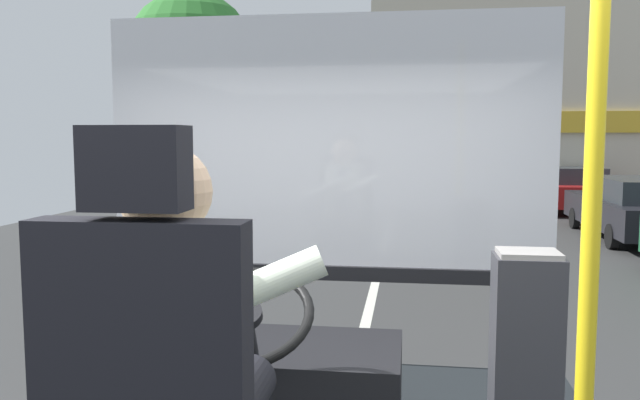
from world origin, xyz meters
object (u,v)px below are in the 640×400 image
object	(u,v)px
steering_console	(270,387)
fare_box	(525,362)
bus_driver	(178,351)
handrail_pole	(591,240)
parked_car_black	(638,208)
parked_car_charcoal	(527,175)
parked_car_red	(566,188)

from	to	relation	value
steering_console	fare_box	distance (m)	1.05
bus_driver	handrail_pole	xyz separation A→B (m)	(0.99, 0.05, 0.30)
bus_driver	parked_car_black	bearing A→B (deg)	66.76
fare_box	parked_car_charcoal	xyz separation A→B (m)	(3.87, 21.77, -0.52)
steering_console	fare_box	xyz separation A→B (m)	(1.02, -0.13, 0.20)
fare_box	bus_driver	bearing A→B (deg)	-137.54
steering_console	parked_car_black	world-z (taller)	steering_console
handrail_pole	parked_car_black	world-z (taller)	handrail_pole
steering_console	parked_car_charcoal	world-z (taller)	steering_console
handrail_pole	parked_car_black	distance (m)	12.80
handrail_pole	steering_console	bearing A→B (deg)	134.76
parked_car_black	parked_car_red	size ratio (longest dim) A/B	1.03
handrail_pole	bus_driver	bearing A→B (deg)	-176.94
parked_car_black	parked_car_charcoal	xyz separation A→B (m)	(-0.30, 10.61, 0.05)
fare_box	parked_car_charcoal	distance (m)	22.11
bus_driver	steering_console	distance (m)	1.18
bus_driver	parked_car_charcoal	world-z (taller)	bus_driver
bus_driver	handrail_pole	world-z (taller)	handrail_pole
parked_car_black	parked_car_red	world-z (taller)	parked_car_black
handrail_pole	fare_box	world-z (taller)	handrail_pole
fare_box	parked_car_black	bearing A→B (deg)	69.49
handrail_pole	parked_car_red	size ratio (longest dim) A/B	0.49
parked_car_black	parked_car_charcoal	distance (m)	10.62
steering_console	parked_car_charcoal	xyz separation A→B (m)	(4.88, 21.64, -0.32)
bus_driver	handrail_pole	size ratio (longest dim) A/B	0.40
fare_box	handrail_pole	bearing A→B (deg)	-91.46
steering_console	parked_car_red	xyz separation A→B (m)	(4.98, 16.20, -0.37)
parked_car_red	parked_car_charcoal	size ratio (longest dim) A/B	1.09
bus_driver	parked_car_charcoal	distance (m)	23.23
steering_console	fare_box	bearing A→B (deg)	-7.06
fare_box	parked_car_black	world-z (taller)	fare_box
handrail_pole	parked_car_red	bearing A→B (deg)	76.96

